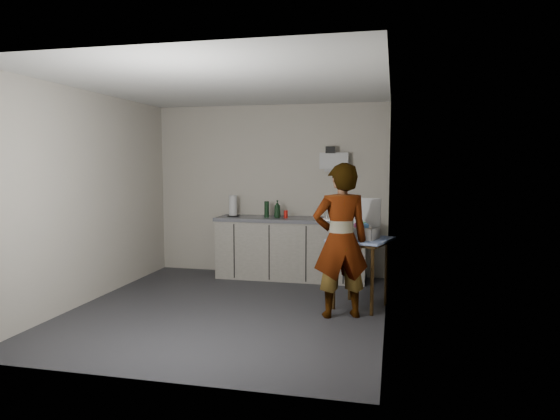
% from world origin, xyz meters
% --- Properties ---
extents(ground, '(4.00, 4.00, 0.00)m').
position_xyz_m(ground, '(0.00, 0.00, 0.00)').
color(ground, '#2C2C31').
rests_on(ground, ground).
extents(wall_back, '(3.60, 0.02, 2.60)m').
position_xyz_m(wall_back, '(0.00, 1.99, 1.30)').
color(wall_back, beige).
rests_on(wall_back, ground).
extents(wall_right, '(0.02, 4.00, 2.60)m').
position_xyz_m(wall_right, '(1.79, 0.00, 1.30)').
color(wall_right, beige).
rests_on(wall_right, ground).
extents(wall_left, '(0.02, 4.00, 2.60)m').
position_xyz_m(wall_left, '(-1.79, 0.00, 1.30)').
color(wall_left, beige).
rests_on(wall_left, ground).
extents(ceiling, '(3.60, 4.00, 0.01)m').
position_xyz_m(ceiling, '(0.00, 0.00, 2.60)').
color(ceiling, white).
rests_on(ceiling, wall_back).
extents(kitchen_counter, '(2.24, 0.62, 0.91)m').
position_xyz_m(kitchen_counter, '(0.40, 1.70, 0.43)').
color(kitchen_counter, black).
rests_on(kitchen_counter, ground).
extents(wall_shelf, '(0.42, 0.18, 0.37)m').
position_xyz_m(wall_shelf, '(1.00, 1.92, 1.75)').
color(wall_shelf, silver).
rests_on(wall_shelf, ground).
extents(side_table, '(0.82, 0.82, 0.83)m').
position_xyz_m(side_table, '(1.50, 0.41, 0.73)').
color(side_table, '#36220C').
rests_on(side_table, ground).
extents(standing_man, '(0.73, 0.61, 1.72)m').
position_xyz_m(standing_man, '(1.30, 0.00, 0.86)').
color(standing_man, '#B2A593').
rests_on(standing_man, ground).
extents(soap_bottle, '(0.14, 0.14, 0.26)m').
position_xyz_m(soap_bottle, '(0.19, 1.65, 1.04)').
color(soap_bottle, black).
rests_on(soap_bottle, kitchen_counter).
extents(soda_can, '(0.06, 0.06, 0.11)m').
position_xyz_m(soda_can, '(0.32, 1.66, 0.97)').
color(soda_can, red).
rests_on(soda_can, kitchen_counter).
extents(dark_bottle, '(0.07, 0.07, 0.24)m').
position_xyz_m(dark_bottle, '(0.03, 1.67, 1.03)').
color(dark_bottle, black).
rests_on(dark_bottle, kitchen_counter).
extents(paper_towel, '(0.18, 0.18, 0.32)m').
position_xyz_m(paper_towel, '(-0.51, 1.69, 1.06)').
color(paper_towel, black).
rests_on(paper_towel, kitchen_counter).
extents(dish_rack, '(0.45, 0.34, 0.31)m').
position_xyz_m(dish_rack, '(1.10, 1.64, 0.98)').
color(dish_rack, white).
rests_on(dish_rack, kitchen_counter).
extents(bakery_box, '(0.41, 0.42, 0.47)m').
position_xyz_m(bakery_box, '(1.52, 0.41, 0.94)').
color(bakery_box, silver).
rests_on(bakery_box, side_table).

